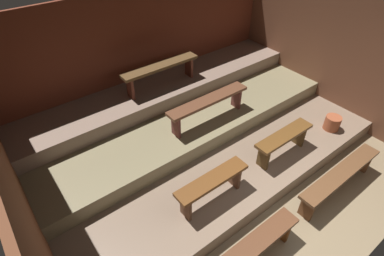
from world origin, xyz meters
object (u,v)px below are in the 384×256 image
(bench_floor_right, at_px, (341,175))
(bench_lower_right, at_px, (284,139))
(bench_lower_left, at_px, (212,184))
(bench_middle_center, at_px, (208,103))
(bench_upper_center, at_px, (161,69))
(bench_floor_left, at_px, (243,256))
(pail_lower, at_px, (332,123))

(bench_floor_right, relative_size, bench_lower_right, 1.57)
(bench_lower_left, distance_m, bench_lower_right, 1.58)
(bench_middle_center, bearing_deg, bench_lower_left, -127.79)
(bench_lower_left, height_order, bench_upper_center, bench_upper_center)
(bench_middle_center, bearing_deg, bench_floor_left, -119.88)
(pail_lower, bearing_deg, bench_middle_center, 144.74)
(bench_floor_right, height_order, bench_lower_right, bench_lower_right)
(bench_floor_left, distance_m, bench_lower_right, 2.12)
(bench_floor_right, bearing_deg, pail_lower, 38.39)
(bench_lower_right, xyz_separation_m, bench_upper_center, (-0.86, 2.38, 0.58))
(pail_lower, bearing_deg, bench_upper_center, 131.38)
(bench_middle_center, distance_m, pail_lower, 2.45)
(bench_floor_left, bearing_deg, bench_lower_left, 72.78)
(bench_floor_right, height_order, bench_lower_left, bench_lower_left)
(bench_middle_center, distance_m, bench_upper_center, 1.19)
(bench_middle_center, xyz_separation_m, pail_lower, (1.95, -1.38, -0.52))
(bench_lower_left, bearing_deg, bench_middle_center, 52.21)
(bench_upper_center, distance_m, pail_lower, 3.43)
(bench_lower_left, xyz_separation_m, pail_lower, (2.93, -0.12, -0.22))
(bench_middle_center, height_order, bench_upper_center, bench_upper_center)
(bench_floor_right, bearing_deg, bench_upper_center, 109.14)
(bench_upper_center, bearing_deg, bench_lower_left, -106.88)
(bench_floor_right, height_order, pail_lower, pail_lower)
(bench_floor_right, relative_size, bench_lower_left, 1.57)
(bench_floor_left, xyz_separation_m, pail_lower, (3.22, 0.83, 0.04))
(bench_upper_center, bearing_deg, pail_lower, -48.62)
(bench_middle_center, bearing_deg, pail_lower, -35.26)
(bench_floor_right, relative_size, bench_middle_center, 1.12)
(bench_floor_right, bearing_deg, bench_middle_center, 112.26)
(bench_lower_left, xyz_separation_m, bench_lower_right, (1.58, 0.00, 0.00))
(pail_lower, bearing_deg, bench_floor_right, -141.61)
(bench_upper_center, xyz_separation_m, pail_lower, (2.21, -2.50, -0.81))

